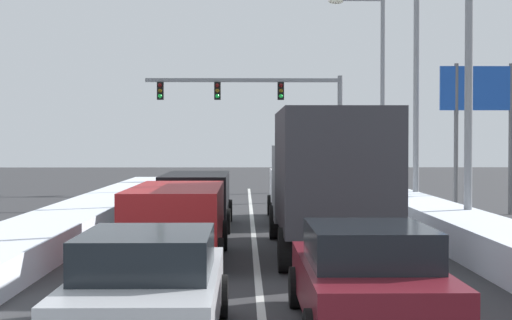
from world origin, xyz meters
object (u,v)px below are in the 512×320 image
(street_lamp_right_near, at_px, (457,38))
(street_lamp_right_far, at_px, (376,80))
(box_truck_right_lane_second, at_px, (328,174))
(street_lamp_right_mid, at_px, (407,75))
(sedan_silver_center_lane_nearest, at_px, (148,288))
(suv_black_center_lane_third, at_px, (196,195))
(sedan_maroon_right_lane_nearest, at_px, (367,278))
(roadside_sign_right, at_px, (484,104))
(suv_red_center_lane_second, at_px, (177,216))
(suv_white_right_lane_third, at_px, (301,190))
(traffic_light_gantry, at_px, (271,103))

(street_lamp_right_near, xyz_separation_m, street_lamp_right_far, (0.35, 14.99, 0.05))
(box_truck_right_lane_second, xyz_separation_m, street_lamp_right_mid, (4.05, 10.38, 3.23))
(sedan_silver_center_lane_nearest, bearing_deg, suv_black_center_lane_third, 90.96)
(street_lamp_right_far, bearing_deg, street_lamp_right_mid, -90.94)
(suv_black_center_lane_third, bearing_deg, sedan_maroon_right_lane_nearest, -76.32)
(street_lamp_right_near, bearing_deg, roadside_sign_right, 67.43)
(sedan_maroon_right_lane_nearest, relative_size, street_lamp_right_mid, 0.52)
(street_lamp_right_mid, bearing_deg, sedan_silver_center_lane_nearest, -111.47)
(street_lamp_right_far, distance_m, roadside_sign_right, 8.49)
(suv_red_center_lane_second, bearing_deg, suv_black_center_lane_third, 89.87)
(suv_black_center_lane_third, height_order, street_lamp_right_mid, street_lamp_right_mid)
(box_truck_right_lane_second, xyz_separation_m, suv_black_center_lane_third, (-3.44, 5.82, -0.88))
(suv_white_right_lane_third, bearing_deg, suv_black_center_lane_third, -147.45)
(traffic_light_gantry, bearing_deg, street_lamp_right_far, -50.13)
(sedan_maroon_right_lane_nearest, xyz_separation_m, sedan_silver_center_lane_nearest, (-2.97, -0.71, 0.00))
(roadside_sign_right, bearing_deg, street_lamp_right_near, -112.57)
(suv_red_center_lane_second, height_order, roadside_sign_right, roadside_sign_right)
(traffic_light_gantry, bearing_deg, sedan_silver_center_lane_nearest, -94.88)
(suv_white_right_lane_third, height_order, street_lamp_right_near, street_lamp_right_near)
(sedan_maroon_right_lane_nearest, distance_m, street_lamp_right_far, 26.06)
(sedan_maroon_right_lane_nearest, relative_size, street_lamp_right_far, 0.48)
(sedan_maroon_right_lane_nearest, xyz_separation_m, suv_red_center_lane_second, (-3.22, 6.42, 0.25))
(sedan_silver_center_lane_nearest, distance_m, roadside_sign_right, 20.83)
(sedan_maroon_right_lane_nearest, distance_m, suv_white_right_lane_third, 15.35)
(suv_white_right_lane_third, xyz_separation_m, sedan_silver_center_lane_nearest, (-3.17, -16.05, -0.25))
(box_truck_right_lane_second, relative_size, roadside_sign_right, 1.31)
(sedan_maroon_right_lane_nearest, height_order, sedan_silver_center_lane_nearest, same)
(street_lamp_right_mid, distance_m, street_lamp_right_far, 7.51)
(suv_black_center_lane_third, bearing_deg, roadside_sign_right, 21.99)
(street_lamp_right_mid, xyz_separation_m, street_lamp_right_far, (0.12, 7.50, 0.41))
(street_lamp_right_mid, height_order, roadside_sign_right, street_lamp_right_mid)
(suv_red_center_lane_second, xyz_separation_m, roadside_sign_right, (10.21, 10.87, 3.00))
(sedan_silver_center_lane_nearest, distance_m, traffic_light_gantry, 31.92)
(street_lamp_right_mid, relative_size, street_lamp_right_far, 0.92)
(sedan_silver_center_lane_nearest, distance_m, suv_black_center_lane_third, 13.89)
(street_lamp_right_near, bearing_deg, box_truck_right_lane_second, -142.98)
(sedan_silver_center_lane_nearest, height_order, suv_red_center_lane_second, suv_red_center_lane_second)
(sedan_silver_center_lane_nearest, height_order, street_lamp_right_far, street_lamp_right_far)
(suv_white_right_lane_third, distance_m, roadside_sign_right, 7.68)
(roadside_sign_right, bearing_deg, street_lamp_right_far, 108.01)
(sedan_maroon_right_lane_nearest, relative_size, sedan_silver_center_lane_nearest, 1.00)
(roadside_sign_right, bearing_deg, box_truck_right_lane_second, -124.22)
(box_truck_right_lane_second, distance_m, suv_red_center_lane_second, 3.68)
(suv_black_center_lane_third, xyz_separation_m, street_lamp_right_near, (7.27, -2.93, 4.47))
(street_lamp_right_near, bearing_deg, street_lamp_right_mid, 88.29)
(street_lamp_right_near, bearing_deg, traffic_light_gantry, 101.89)
(box_truck_right_lane_second, height_order, street_lamp_right_mid, street_lamp_right_mid)
(sedan_maroon_right_lane_nearest, height_order, suv_black_center_lane_third, suv_black_center_lane_third)
(box_truck_right_lane_second, relative_size, suv_red_center_lane_second, 1.47)
(box_truck_right_lane_second, height_order, traffic_light_gantry, traffic_light_gantry)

